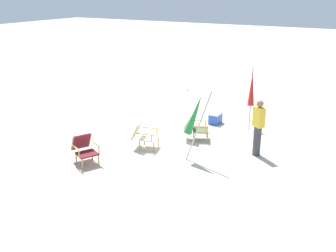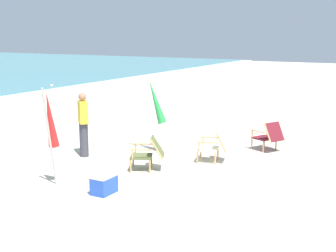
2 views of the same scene
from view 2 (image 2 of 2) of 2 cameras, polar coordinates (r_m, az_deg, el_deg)
ground_plane at (r=10.52m, az=2.43°, el=-5.78°), size 80.00×80.00×0.00m
beach_chair_back_left at (r=11.35m, az=5.69°, el=-2.30°), size 0.75×0.85×0.80m
beach_chair_front_left at (r=12.63m, az=12.19°, el=-1.11°), size 0.85×0.92×0.79m
beach_chair_mid_center at (r=10.66m, az=-2.38°, el=-3.19°), size 0.85×0.94×0.78m
umbrella_furled_green at (r=12.03m, az=-1.53°, el=2.90°), size 0.33×0.75×2.03m
umbrella_furled_red at (r=9.62m, az=-14.17°, el=0.63°), size 0.55×0.35×2.09m
person_near_chairs at (r=11.90m, az=-10.28°, el=0.24°), size 0.37×0.39×1.63m
cooler_box at (r=9.27m, az=-7.81°, el=-6.97°), size 0.49×0.35×0.40m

